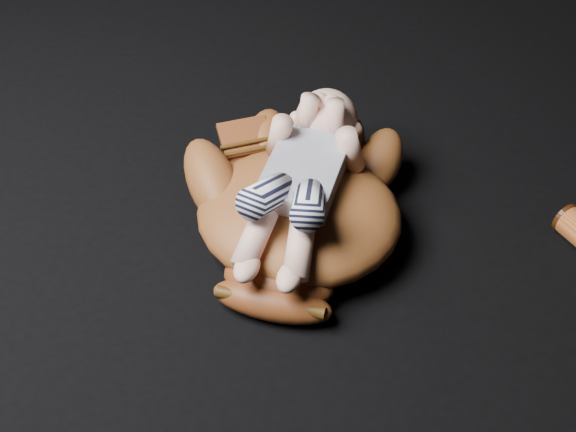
{
  "coord_description": "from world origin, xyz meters",
  "views": [
    {
      "loc": [
        -0.04,
        -0.77,
        0.86
      ],
      "look_at": [
        -0.18,
        0.01,
        0.07
      ],
      "focal_mm": 50.0,
      "sensor_mm": 36.0,
      "label": 1
    }
  ],
  "objects": [
    {
      "name": "baseball_glove",
      "position": [
        -0.16,
        0.03,
        0.06
      ],
      "size": [
        0.4,
        0.45,
        0.13
      ],
      "primitive_type": null,
      "rotation": [
        0.0,
        0.0,
        -0.09
      ],
      "color": "#603014",
      "rests_on": "ground"
    },
    {
      "name": "newborn_baby",
      "position": [
        -0.16,
        0.03,
        0.12
      ],
      "size": [
        0.2,
        0.37,
        0.14
      ],
      "primitive_type": null,
      "rotation": [
        0.0,
        0.0,
        -0.12
      ],
      "color": "#D69F8A",
      "rests_on": "baseball_glove"
    }
  ]
}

